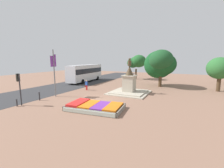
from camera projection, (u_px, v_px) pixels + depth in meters
name	position (u px, v px, depth m)	size (l,w,h in m)	color
ground_plane	(99.00, 100.00, 17.41)	(79.34, 79.34, 0.00)	#8C6651
street_asphalt_strip	(39.00, 92.00, 22.02)	(7.73, 69.42, 0.01)	#333335
flower_planter	(95.00, 107.00, 14.25)	(5.61, 3.76, 0.58)	#38281C
statue_monument	(129.00, 86.00, 20.94)	(5.25, 5.25, 4.89)	#B4AA95
traffic_light_near_crossing	(19.00, 83.00, 15.17)	(0.42, 0.30, 3.29)	#2D2D33
banner_pole	(54.00, 71.00, 18.73)	(0.27, 1.20, 5.91)	slate
city_bus	(85.00, 72.00, 31.89)	(2.95, 10.24, 3.55)	silver
pedestrian_with_handbag	(86.00, 85.00, 23.08)	(0.72, 0.29, 1.56)	red
kerb_bollard_south	(17.00, 102.00, 15.10)	(0.14, 0.14, 0.78)	#2D2D33
kerb_bollard_mid_a	(39.00, 96.00, 17.33)	(0.16, 0.16, 1.00)	#2D2D33
park_tree_far_left	(137.00, 62.00, 35.56)	(4.44, 4.41, 5.77)	#4C3823
park_tree_behind_statue	(221.00, 69.00, 21.88)	(3.75, 3.55, 5.04)	#4C3823
park_tree_far_right	(160.00, 63.00, 25.97)	(5.56, 5.79, 6.33)	#4C3823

